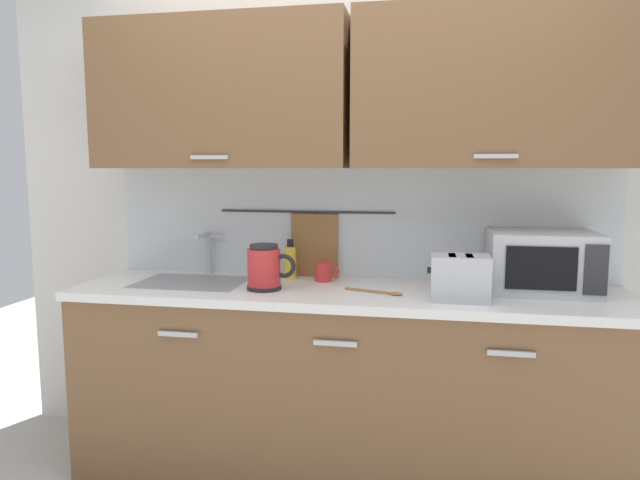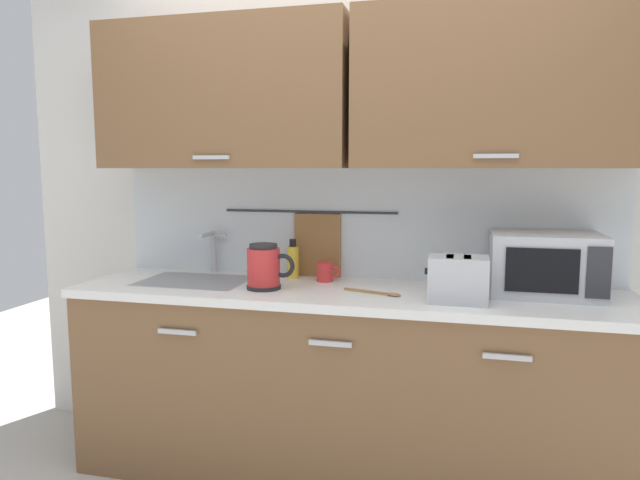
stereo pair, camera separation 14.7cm
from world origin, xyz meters
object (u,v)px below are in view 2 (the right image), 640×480
Objects in this scene: microwave at (545,264)px; toaster at (458,279)px; mug_near_sink at (325,272)px; dish_soap_bottle at (293,261)px; wooden_spoon at (379,293)px; electric_kettle at (265,267)px.

microwave is 1.80× the size of toaster.
mug_near_sink is at bearing 177.01° from microwave.
mug_near_sink is at bearing -15.88° from dish_soap_bottle.
dish_soap_bottle is 0.19m from mug_near_sink.
mug_near_sink is at bearing 142.92° from wooden_spoon.
toaster is at bearing -24.32° from mug_near_sink.
microwave reaches higher than electric_kettle.
microwave reaches higher than toaster.
electric_kettle is (-1.23, -0.19, -0.03)m from microwave.
microwave reaches higher than mug_near_sink.
mug_near_sink reaches higher than wooden_spoon.
wooden_spoon is at bearing -37.08° from mug_near_sink.
mug_near_sink is (0.23, 0.24, -0.05)m from electric_kettle.
electric_kettle is 0.53m from wooden_spoon.
electric_kettle is at bearing -99.37° from dish_soap_bottle.
toaster is at bearing -22.52° from dish_soap_bottle.
electric_kettle is at bearing -133.94° from mug_near_sink.
toaster reaches higher than mug_near_sink.
wooden_spoon is (0.52, 0.01, -0.10)m from electric_kettle.
dish_soap_bottle is at bearing 164.12° from mug_near_sink.
electric_kettle is 0.84× the size of wooden_spoon.
electric_kettle reaches higher than toaster.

